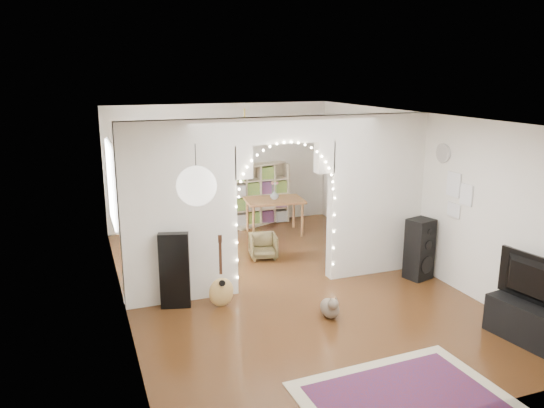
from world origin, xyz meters
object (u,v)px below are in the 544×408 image
object	(u,v)px
floor_speaker	(420,249)
dining_chair_right	(263,246)
media_console	(527,323)
dining_table	(274,203)
acoustic_guitar	(221,281)
dining_chair_left	(193,253)
bookcase	(259,194)

from	to	relation	value
floor_speaker	dining_chair_right	size ratio (longest dim) A/B	2.06
floor_speaker	media_console	xyz separation A→B (m)	(-0.00, -2.29, -0.26)
dining_table	acoustic_guitar	bearing A→B (deg)	-116.24
dining_chair_right	dining_chair_left	bearing A→B (deg)	-173.81
floor_speaker	dining_table	distance (m)	3.48
media_console	dining_chair_right	bearing A→B (deg)	108.25
floor_speaker	bookcase	world-z (taller)	bookcase
media_console	dining_table	world-z (taller)	dining_table
media_console	dining_chair_right	xyz separation A→B (m)	(-2.09, 4.13, -0.02)
acoustic_guitar	media_console	bearing A→B (deg)	-18.99
floor_speaker	dining_chair_left	xyz separation A→B (m)	(-3.38, 1.94, -0.29)
floor_speaker	bookcase	xyz separation A→B (m)	(-1.40, 4.04, 0.18)
media_console	dining_chair_right	size ratio (longest dim) A/B	2.02
acoustic_guitar	media_console	world-z (taller)	acoustic_guitar
floor_speaker	dining_chair_left	bearing A→B (deg)	134.24
dining_table	dining_chair_right	world-z (taller)	dining_table
bookcase	dining_chair_left	xyz separation A→B (m)	(-1.97, -2.09, -0.47)
dining_chair_right	acoustic_guitar	bearing A→B (deg)	-115.32
acoustic_guitar	floor_speaker	xyz separation A→B (m)	(3.37, -0.07, 0.10)
acoustic_guitar	bookcase	xyz separation A→B (m)	(1.97, 3.97, 0.28)
dining_table	dining_chair_right	size ratio (longest dim) A/B	2.59
acoustic_guitar	dining_chair_right	bearing A→B (deg)	70.18
acoustic_guitar	dining_table	distance (m)	3.73
floor_speaker	media_console	world-z (taller)	floor_speaker
media_console	dining_chair_right	distance (m)	4.63
bookcase	dining_chair_right	xyz separation A→B (m)	(-0.69, -2.19, -0.46)
acoustic_guitar	floor_speaker	world-z (taller)	acoustic_guitar
acoustic_guitar	dining_chair_right	distance (m)	2.20
floor_speaker	acoustic_guitar	bearing A→B (deg)	162.96
dining_table	media_console	bearing A→B (deg)	-69.58
media_console	dining_chair_right	world-z (taller)	media_console
bookcase	dining_chair_right	distance (m)	2.34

